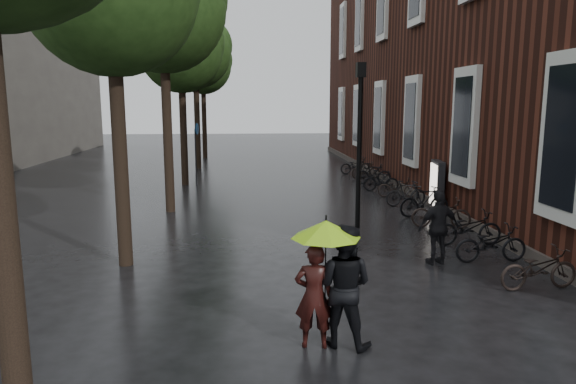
{
  "coord_description": "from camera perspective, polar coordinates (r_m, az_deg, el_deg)",
  "views": [
    {
      "loc": [
        -1.33,
        -4.76,
        3.7
      ],
      "look_at": [
        -0.29,
        7.27,
        1.61
      ],
      "focal_mm": 32.0,
      "sensor_mm": 36.0,
      "label": 1
    }
  ],
  "objects": [
    {
      "name": "street_trees",
      "position": [
        21.01,
        -12.73,
        16.78
      ],
      "size": [
        4.33,
        34.03,
        8.91
      ],
      "color": "black",
      "rests_on": "ground"
    },
    {
      "name": "lamp_post",
      "position": [
        14.41,
        7.96,
        6.57
      ],
      "size": [
        0.25,
        0.25,
        4.8
      ],
      "rotation": [
        0.0,
        0.0,
        -0.3
      ],
      "color": "black",
      "rests_on": "ground"
    },
    {
      "name": "parked_bicycles",
      "position": [
        18.68,
        13.58,
        -0.47
      ],
      "size": [
        2.01,
        18.11,
        1.05
      ],
      "color": "black",
      "rests_on": "ground"
    },
    {
      "name": "person_black",
      "position": [
        8.01,
        6.15,
        -10.29
      ],
      "size": [
        1.16,
        1.06,
        1.92
      ],
      "primitive_type": "imported",
      "rotation": [
        0.0,
        0.0,
        2.68
      ],
      "color": "black",
      "rests_on": "ground"
    },
    {
      "name": "person_burgundy",
      "position": [
        7.96,
        2.91,
        -11.46
      ],
      "size": [
        0.64,
        0.46,
        1.63
      ],
      "primitive_type": "imported",
      "rotation": [
        0.0,
        0.0,
        3.02
      ],
      "color": "black",
      "rests_on": "ground"
    },
    {
      "name": "ad_lightbox",
      "position": [
        18.49,
        16.2,
        0.64
      ],
      "size": [
        0.27,
        1.17,
        1.76
      ],
      "rotation": [
        0.0,
        0.0,
        -0.16
      ],
      "color": "black",
      "rests_on": "ground"
    },
    {
      "name": "pedestrian_walking",
      "position": [
        12.39,
        16.4,
        -3.79
      ],
      "size": [
        1.08,
        0.6,
        1.75
      ],
      "primitive_type": "imported",
      "rotation": [
        0.0,
        0.0,
        3.32
      ],
      "color": "black",
      "rests_on": "ground"
    },
    {
      "name": "lime_umbrella",
      "position": [
        7.62,
        4.24,
        -4.15
      ],
      "size": [
        1.05,
        1.05,
        1.56
      ],
      "rotation": [
        0.0,
        0.0,
        0.26
      ],
      "color": "black",
      "rests_on": "ground"
    },
    {
      "name": "brick_building",
      "position": [
        27.04,
        21.62,
        13.99
      ],
      "size": [
        10.2,
        33.2,
        12.0
      ],
      "color": "#38160F",
      "rests_on": "ground"
    },
    {
      "name": "cycle_sign",
      "position": [
        23.85,
        -10.14,
        5.24
      ],
      "size": [
        0.15,
        0.51,
        2.83
      ],
      "rotation": [
        0.0,
        0.0,
        -0.16
      ],
      "color": "#262628",
      "rests_on": "ground"
    }
  ]
}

